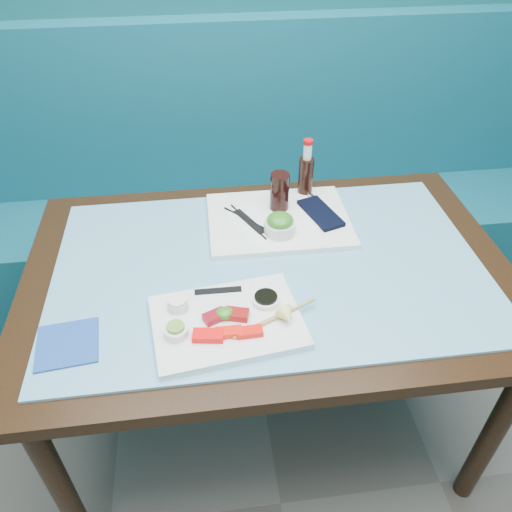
{
  "coord_description": "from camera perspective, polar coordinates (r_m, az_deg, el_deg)",
  "views": [
    {
      "loc": [
        -0.18,
        0.38,
        1.69
      ],
      "look_at": [
        -0.04,
        1.45,
        0.8
      ],
      "focal_mm": 35.0,
      "sensor_mm": 36.0,
      "label": 1
    }
  ],
  "objects": [
    {
      "name": "soy_dish",
      "position": [
        1.29,
        1.14,
        -4.98
      ],
      "size": [
        0.09,
        0.09,
        0.01
      ],
      "primitive_type": "cylinder",
      "rotation": [
        0.0,
        0.0,
        0.25
      ],
      "color": "white",
      "rests_on": "sashimi_plate"
    },
    {
      "name": "fork",
      "position": [
        1.69,
        6.37,
        6.88
      ],
      "size": [
        0.05,
        0.1,
        0.01
      ],
      "primitive_type": "cylinder",
      "rotation": [
        1.57,
        0.0,
        0.41
      ],
      "color": "white",
      "rests_on": "serving_tray"
    },
    {
      "name": "seaweed_salad",
      "position": [
        1.5,
        2.75,
        4.13
      ],
      "size": [
        0.1,
        0.1,
        0.04
      ],
      "primitive_type": "ellipsoid",
      "rotation": [
        0.0,
        0.0,
        0.29
      ],
      "color": "#2D761B",
      "rests_on": "seaweed_bowl"
    },
    {
      "name": "dining_table",
      "position": [
        1.49,
        1.47,
        -3.69
      ],
      "size": [
        1.4,
        0.9,
        0.75
      ],
      "color": "black",
      "rests_on": "ground"
    },
    {
      "name": "chopstick_sleeve",
      "position": [
        1.33,
        -4.35,
        -3.95
      ],
      "size": [
        0.12,
        0.02,
        0.0
      ],
      "primitive_type": "cube",
      "rotation": [
        0.0,
        0.0,
        -0.02
      ],
      "color": "black",
      "rests_on": "sashimi_plate"
    },
    {
      "name": "seaweed_garnish",
      "position": [
        1.25,
        -3.61,
        -6.54
      ],
      "size": [
        0.05,
        0.04,
        0.03
      ],
      "primitive_type": "ellipsoid",
      "rotation": [
        0.0,
        0.0,
        0.03
      ],
      "color": "#2D7C1C",
      "rests_on": "sashimi_plate"
    },
    {
      "name": "cola_bottle_neck",
      "position": [
        1.65,
        5.92,
        11.81
      ],
      "size": [
        0.04,
        0.04,
        0.05
      ],
      "primitive_type": "cylinder",
      "rotation": [
        0.0,
        0.0,
        0.33
      ],
      "color": "white",
      "rests_on": "cola_bottle_body"
    },
    {
      "name": "cola_glass",
      "position": [
        1.6,
        2.71,
        7.36
      ],
      "size": [
        0.07,
        0.07,
        0.13
      ],
      "primitive_type": "cylinder",
      "rotation": [
        0.0,
        0.0,
        0.2
      ],
      "color": "black",
      "rests_on": "serving_tray"
    },
    {
      "name": "serving_tray",
      "position": [
        1.59,
        2.6,
        4.12
      ],
      "size": [
        0.45,
        0.34,
        0.02
      ],
      "primitive_type": "cube",
      "rotation": [
        0.0,
        0.0,
        -0.01
      ],
      "color": "white",
      "rests_on": "glass_top"
    },
    {
      "name": "ginger_fill",
      "position": [
        1.28,
        -8.97,
        -5.06
      ],
      "size": [
        0.06,
        0.06,
        0.01
      ],
      "primitive_type": "cylinder",
      "rotation": [
        0.0,
        0.0,
        -0.43
      ],
      "color": "white",
      "rests_on": "ramekin_ginger"
    },
    {
      "name": "tuna_right",
      "position": [
        1.25,
        -2.21,
        -6.68
      ],
      "size": [
        0.07,
        0.05,
        0.02
      ],
      "primitive_type": "cube",
      "rotation": [
        0.0,
        0.0,
        -0.28
      ],
      "color": "maroon",
      "rests_on": "sashimi_plate"
    },
    {
      "name": "sashimi_plate",
      "position": [
        1.26,
        -3.31,
        -7.54
      ],
      "size": [
        0.4,
        0.31,
        0.02
      ],
      "primitive_type": "cube",
      "rotation": [
        0.0,
        0.0,
        0.13
      ],
      "color": "white",
      "rests_on": "glass_top"
    },
    {
      "name": "wooden_chopstick_a",
      "position": [
        1.25,
        1.8,
        -7.15
      ],
      "size": [
        0.21,
        0.09,
        0.01
      ],
      "primitive_type": "cylinder",
      "rotation": [
        1.57,
        0.0,
        -1.17
      ],
      "color": "#A57A4D",
      "rests_on": "sashimi_plate"
    },
    {
      "name": "navy_pouch",
      "position": [
        1.61,
        7.38,
        4.89
      ],
      "size": [
        0.13,
        0.19,
        0.01
      ],
      "primitive_type": "cube",
      "rotation": [
        0.0,
        0.0,
        0.31
      ],
      "color": "black",
      "rests_on": "serving_tray"
    },
    {
      "name": "wasabi_fill",
      "position": [
        1.21,
        -9.18,
        -7.98
      ],
      "size": [
        0.05,
        0.05,
        0.01
      ],
      "primitive_type": "cylinder",
      "rotation": [
        0.0,
        0.0,
        0.08
      ],
      "color": "#679F33",
      "rests_on": "ramekin_wasabi"
    },
    {
      "name": "seaweed_bowl",
      "position": [
        1.52,
        2.72,
        3.3
      ],
      "size": [
        0.12,
        0.12,
        0.04
      ],
      "primitive_type": "cylinder",
      "rotation": [
        0.0,
        0.0,
        0.27
      ],
      "color": "silver",
      "rests_on": "serving_tray"
    },
    {
      "name": "salmon_right",
      "position": [
        1.21,
        -0.74,
        -8.67
      ],
      "size": [
        0.06,
        0.03,
        0.02
      ],
      "primitive_type": "cube",
      "rotation": [
        0.0,
        0.0,
        0.04
      ],
      "color": "#F81309",
      "rests_on": "sashimi_plate"
    },
    {
      "name": "black_chopstick_a",
      "position": [
        1.57,
        -0.91,
        3.97
      ],
      "size": [
        0.09,
        0.2,
        0.01
      ],
      "primitive_type": "cylinder",
      "rotation": [
        1.57,
        0.0,
        0.42
      ],
      "color": "black",
      "rests_on": "serving_tray"
    },
    {
      "name": "lemon_wedge",
      "position": [
        1.23,
        3.55,
        -6.88
      ],
      "size": [
        0.05,
        0.05,
        0.05
      ],
      "primitive_type": "cone",
      "rotation": [
        1.57,
        0.0,
        0.25
      ],
      "color": "#FCFF78",
      "rests_on": "sashimi_plate"
    },
    {
      "name": "cola_bottle_cap",
      "position": [
        1.63,
        5.99,
        12.85
      ],
      "size": [
        0.04,
        0.04,
        0.01
      ],
      "primitive_type": "cylinder",
      "rotation": [
        0.0,
        0.0,
        -0.4
      ],
      "color": "red",
      "rests_on": "cola_bottle_neck"
    },
    {
      "name": "wooden_chopstick_b",
      "position": [
        1.25,
        2.25,
        -7.1
      ],
      "size": [
        0.22,
        0.11,
        0.01
      ],
      "primitive_type": "cylinder",
      "rotation": [
        1.57,
        0.0,
        -1.13
      ],
      "color": "#A2874C",
      "rests_on": "sashimi_plate"
    },
    {
      "name": "blue_napkin",
      "position": [
        1.3,
        -20.75,
        -9.39
      ],
      "size": [
        0.16,
        0.16,
        0.01
      ],
      "primitive_type": "cube",
      "rotation": [
        0.0,
        0.0,
        0.11
      ],
      "color": "#1A4291",
      "rests_on": "glass_top"
    },
    {
      "name": "black_chopstick_b",
      "position": [
        1.57,
        -0.62,
        4.0
      ],
      "size": [
        0.15,
        0.17,
        0.01
      ],
      "primitive_type": "cylinder",
      "rotation": [
        1.57,
        0.0,
        0.72
      ],
      "color": "black",
      "rests_on": "serving_tray"
    },
    {
      "name": "cola_bottle_body",
      "position": [
        1.69,
        5.7,
        8.89
      ],
      "size": [
        0.05,
        0.05,
        0.14
      ],
      "primitive_type": "cylinder",
      "rotation": [
        0.0,
        0.0,
        -0.06
      ],
      "color": "black",
      "rests_on": "glass_top"
    },
    {
      "name": "paper_placemat",
      "position": [
        1.59,
        2.61,
        4.39
      ],
      "size": [
        0.34,
        0.29,
        0.0
      ],
      "primitive_type": "cube",
      "rotation": [
        0.0,
        0.0,
        0.33
      ],
      "color": "white",
      "rests_on": "serving_tray"
    },
    {
      "name": "salmon_mid",
      "position": [
        1.22,
        -3.13,
        -8.7
      ],
      "size": [
        0.06,
        0.03,
        0.02
      ],
      "primitive_type": "cube",
      "rotation": [
        0.0,
        0.0,
        -0.01
      ],
      "color": "#FF1C0A",
      "rests_on": "sashimi_plate"
    },
    {
      "name": "tuna_left",
      "position": [
        1.25,
        -4.73,
        -6.91
      ],
      "size": [
        0.07,
        0.05,
        0.02
      ],
      "primitive_type": "cube",
      "rotation": [
        0.0,
        0.0,
        0.42
      ],
      "color": "maroon",
      "rests_on": "sashimi_plate"
    },
    {
      "name": "tray_sleeve",
      "position": [
        1.57,
        -0.76,
        3.96
      ],
      "size": [
        0.09,
        0.15,
        0.0
      ],
      "primitive_type": "cube",
      "rotation": [
        0.0,
        0.0,
        0.47
      ],
      "color": "black",
      "rests_on": "serving_tray"
    },
    {
      "name": "booth_bench",
      "position": [
        2.33,
        -1.73,
        5.2
      ],
      "size": [
        3.0,
        0.56,
        1.17
      ],
      "color": "#0F5465",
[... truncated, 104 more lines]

